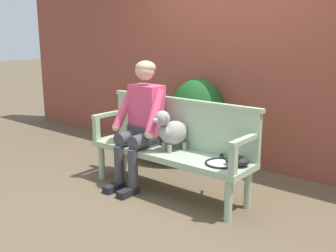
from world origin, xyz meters
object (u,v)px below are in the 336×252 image
Objects in this scene: person_seated at (142,119)px; dog_on_bench at (171,130)px; tennis_racket at (221,162)px; baseball_glove at (237,161)px; garden_bench at (168,156)px.

person_seated is 0.38m from dog_on_bench.
person_seated is at bearing -179.84° from tennis_racket.
dog_on_bench reaches higher than baseball_glove.
dog_on_bench reaches higher than garden_bench.
dog_on_bench is at bearing 2.44° from person_seated.
person_seated is at bearing -177.56° from dog_on_bench.
garden_bench is 0.27m from dog_on_bench.
baseball_glove reaches higher than tennis_racket.
tennis_racket is at bearing -1.28° from dog_on_bench.
tennis_racket is at bearing 0.16° from person_seated.
baseball_glove is (0.74, 0.02, -0.16)m from dog_on_bench.
baseball_glove is at bearing 11.08° from tennis_racket.
baseball_glove reaches higher than garden_bench.
baseball_glove is at bearing 1.24° from dog_on_bench.
tennis_racket is at bearing -0.44° from garden_bench.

